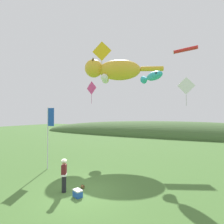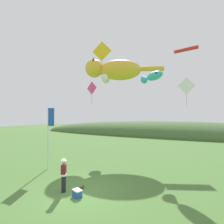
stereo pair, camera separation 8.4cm
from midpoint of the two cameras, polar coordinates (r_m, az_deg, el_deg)
name	(u,v)px [view 1 (the left image)]	position (r m, az deg, el deg)	size (l,w,h in m)	color
ground_plane	(80,192)	(10.50, -10.56, -24.43)	(120.00, 120.00, 0.00)	#477033
distant_hill_ridge	(175,136)	(37.39, 19.77, -7.47)	(62.60, 11.44, 5.98)	#426033
festival_attendant	(64,174)	(10.39, -15.63, -19.03)	(0.44, 0.49, 1.77)	black
kite_spool	(83,187)	(10.91, -9.80, -22.90)	(0.12, 0.21, 0.21)	olive
picnic_cooler	(78,193)	(9.99, -11.39, -24.56)	(0.58, 0.49, 0.36)	blue
festival_banner_pole	(49,129)	(14.48, -19.99, -5.11)	(0.66, 0.08, 4.79)	silver
kite_giant_cat	(114,70)	(22.23, 0.54, 13.46)	(9.12, 4.65, 2.93)	gold
kite_fish_windsock	(152,77)	(16.94, 12.85, 11.22)	(2.69, 2.66, 0.91)	#33B2CC
kite_tube_streamer	(185,50)	(20.57, 22.61, 18.25)	(2.41, 0.88, 0.44)	red
kite_diamond_gold	(102,51)	(14.55, -3.51, 19.17)	(1.51, 0.38, 2.45)	yellow
kite_diamond_pink	(92,88)	(17.74, -6.83, 7.75)	(1.30, 0.32, 2.23)	#E53F8C
kite_diamond_white	(186,86)	(15.00, 22.91, 7.86)	(1.30, 0.46, 2.27)	white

